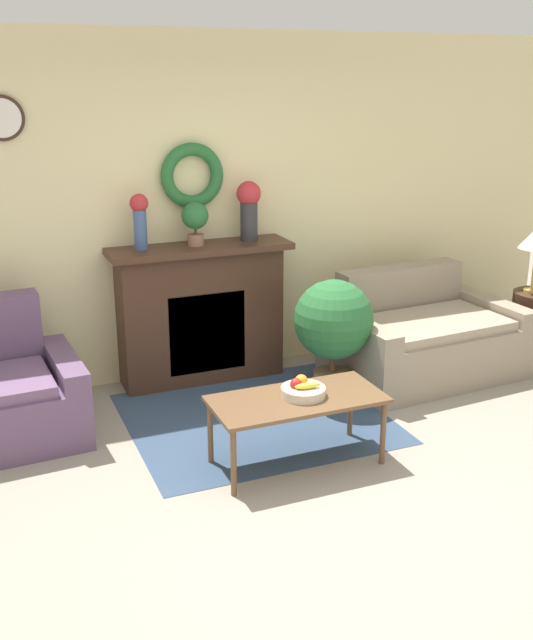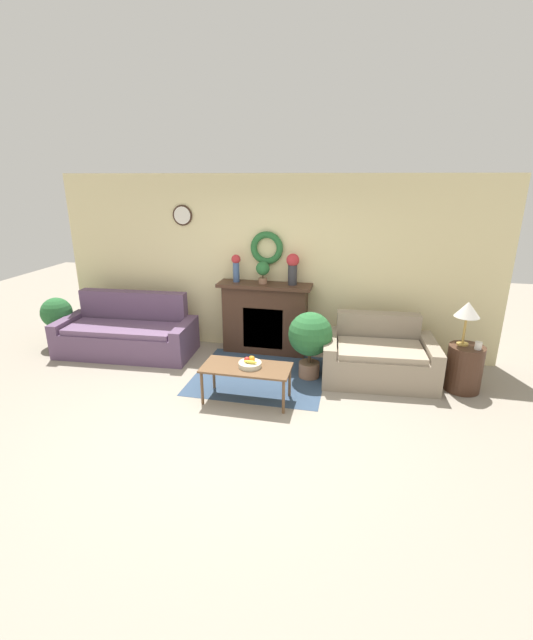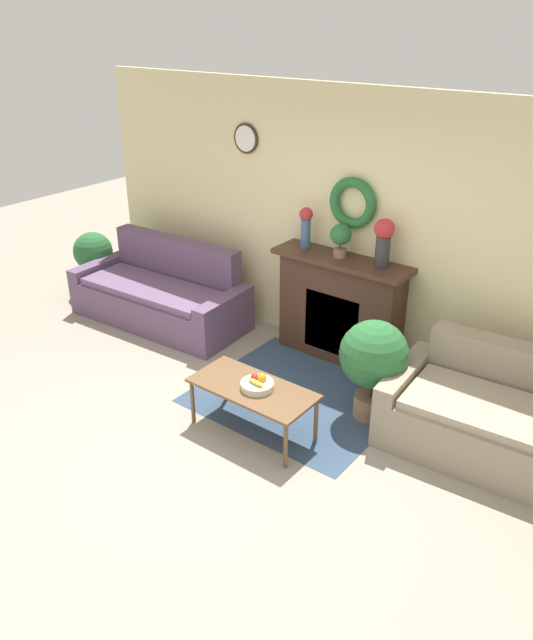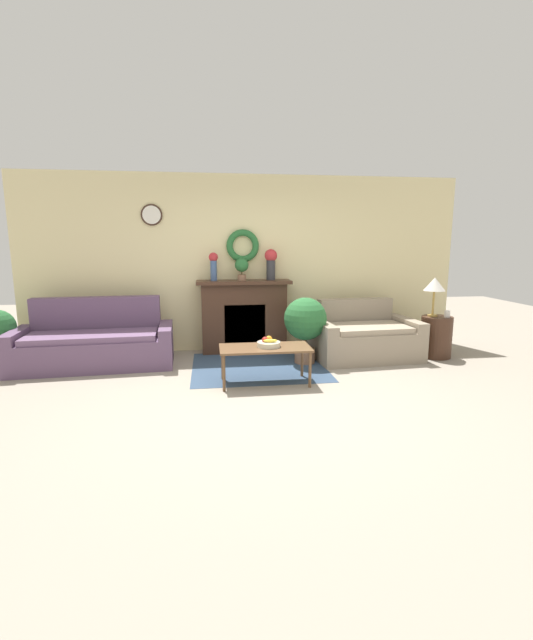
{
  "view_description": "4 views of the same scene",
  "coord_description": "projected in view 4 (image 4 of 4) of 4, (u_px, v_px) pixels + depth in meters",
  "views": [
    {
      "loc": [
        -1.72,
        -3.31,
        2.36
      ],
      "look_at": [
        0.2,
        1.34,
        0.71
      ],
      "focal_mm": 42.0,
      "sensor_mm": 36.0,
      "label": 1
    },
    {
      "loc": [
        1.35,
        -4.02,
        2.66
      ],
      "look_at": [
        0.17,
        1.32,
        0.81
      ],
      "focal_mm": 24.0,
      "sensor_mm": 36.0,
      "label": 2
    },
    {
      "loc": [
        2.88,
        -2.87,
        3.27
      ],
      "look_at": [
        -0.17,
        1.08,
        0.8
      ],
      "focal_mm": 35.0,
      "sensor_mm": 36.0,
      "label": 3
    },
    {
      "loc": [
        -0.56,
        -4.36,
        1.69
      ],
      "look_at": [
        0.17,
        1.11,
        0.68
      ],
      "focal_mm": 24.0,
      "sensor_mm": 36.0,
      "label": 4
    }
  ],
  "objects": [
    {
      "name": "side_table_by_loveseat",
      "position": [
        436.0,
        337.0,
        6.34
      ],
      "size": [
        0.45,
        0.45,
        0.61
      ],
      "color": "#42281C",
      "rests_on": "ground_plane"
    },
    {
      "name": "table_lamp",
      "position": [
        435.0,
        285.0,
        6.23
      ],
      "size": [
        0.31,
        0.31,
        0.57
      ],
      "color": "#B28E42",
      "rests_on": "side_table_by_loveseat"
    },
    {
      "name": "potted_plant_on_mantel",
      "position": [
        242.0,
        267.0,
        6.45
      ],
      "size": [
        0.21,
        0.21,
        0.34
      ],
      "color": "#8E664C",
      "rests_on": "fireplace"
    },
    {
      "name": "fireplace",
      "position": [
        244.0,
        316.0,
        6.61
      ],
      "size": [
        1.43,
        0.41,
        1.12
      ],
      "color": "#42281C",
      "rests_on": "ground_plane"
    },
    {
      "name": "floor_rug",
      "position": [
        258.0,
        366.0,
        5.88
      ],
      "size": [
        1.8,
        1.61,
        0.01
      ],
      "color": "#334760",
      "rests_on": "ground_plane"
    },
    {
      "name": "coffee_table",
      "position": [
        265.0,
        351.0,
        5.11
      ],
      "size": [
        1.09,
        0.51,
        0.45
      ],
      "color": "brown",
      "rests_on": "ground_plane"
    },
    {
      "name": "mug",
      "position": [
        447.0,
        314.0,
        6.21
      ],
      "size": [
        0.08,
        0.08,
        0.1
      ],
      "color": "silver",
      "rests_on": "side_table_by_loveseat"
    },
    {
      "name": "vase_on_mantel_right",
      "position": [
        271.0,
        262.0,
        6.52
      ],
      "size": [
        0.19,
        0.19,
        0.47
      ],
      "color": "#2D2D33",
      "rests_on": "fireplace"
    },
    {
      "name": "wall_back",
      "position": [
        245.0,
        264.0,
        6.67
      ],
      "size": [
        6.8,
        0.16,
        2.7
      ],
      "color": "beige",
      "rests_on": "ground_plane"
    },
    {
      "name": "vase_on_mantel_left",
      "position": [
        214.0,
        264.0,
        6.41
      ],
      "size": [
        0.14,
        0.14,
        0.42
      ],
      "color": "#3D5684",
      "rests_on": "fireplace"
    },
    {
      "name": "loveseat_right",
      "position": [
        363.0,
        337.0,
        6.33
      ],
      "size": [
        1.56,
        1.08,
        0.83
      ],
      "rotation": [
        0.0,
        0.0,
        0.07
      ],
      "color": "gray",
      "rests_on": "ground_plane"
    },
    {
      "name": "potted_plant_floor_by_loveseat",
      "position": [
        305.0,
        322.0,
        5.97
      ],
      "size": [
        0.6,
        0.6,
        0.93
      ],
      "color": "#8E664C",
      "rests_on": "ground_plane"
    },
    {
      "name": "couch_left",
      "position": [
        95.0,
        344.0,
        5.89
      ],
      "size": [
        2.14,
        1.01,
        0.92
      ],
      "rotation": [
        0.0,
        0.0,
        0.06
      ],
      "color": "#604766",
      "rests_on": "ground_plane"
    },
    {
      "name": "fruit_bowl",
      "position": [
        269.0,
        343.0,
        5.11
      ],
      "size": [
        0.28,
        0.28,
        0.12
      ],
      "color": "beige",
      "rests_on": "coffee_table"
    },
    {
      "name": "ground_plane",
      "position": [
        264.0,
        400.0,
        4.62
      ],
      "size": [
        16.0,
        16.0,
        0.0
      ],
      "primitive_type": "plane",
      "color": "gray"
    }
  ]
}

